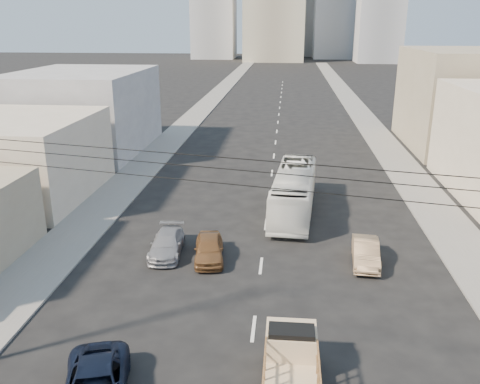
% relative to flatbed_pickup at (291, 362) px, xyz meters
% --- Properties ---
extents(sidewalk_left, '(3.50, 180.00, 0.12)m').
position_rel_flatbed_pickup_xyz_m(sidewalk_left, '(-13.33, 65.60, -1.03)').
color(sidewalk_left, slate).
rests_on(sidewalk_left, ground).
extents(sidewalk_right, '(3.50, 180.00, 0.12)m').
position_rel_flatbed_pickup_xyz_m(sidewalk_right, '(10.17, 65.60, -1.03)').
color(sidewalk_right, slate).
rests_on(sidewalk_right, ground).
extents(lane_dashes, '(0.15, 104.00, 0.01)m').
position_rel_flatbed_pickup_xyz_m(lane_dashes, '(-1.58, 48.60, -1.09)').
color(lane_dashes, silver).
rests_on(lane_dashes, ground).
extents(flatbed_pickup, '(1.95, 4.41, 1.90)m').
position_rel_flatbed_pickup_xyz_m(flatbed_pickup, '(0.00, 0.00, 0.00)').
color(flatbed_pickup, '#D2B58D').
rests_on(flatbed_pickup, ground).
extents(city_bus, '(3.42, 11.04, 3.03)m').
position_rel_flatbed_pickup_xyz_m(city_bus, '(0.23, 18.12, 0.42)').
color(city_bus, white).
rests_on(city_bus, ground).
extents(sedan_brown, '(2.09, 4.09, 1.33)m').
position_rel_flatbed_pickup_xyz_m(sedan_brown, '(-4.50, 10.12, -0.43)').
color(sedan_brown, brown).
rests_on(sedan_brown, ground).
extents(sedan_tan, '(1.67, 4.01, 1.29)m').
position_rel_flatbed_pickup_xyz_m(sedan_tan, '(4.11, 10.44, -0.45)').
color(sedan_tan, '#9C7C5B').
rests_on(sedan_tan, ground).
extents(sedan_grey, '(2.00, 4.33, 1.23)m').
position_rel_flatbed_pickup_xyz_m(sedan_grey, '(-7.00, 10.62, -0.48)').
color(sedan_grey, gray).
rests_on(sedan_grey, ground).
extents(overhead_wires, '(23.01, 5.02, 0.72)m').
position_rel_flatbed_pickup_xyz_m(overhead_wires, '(-1.58, -2.90, 7.87)').
color(overhead_wires, black).
rests_on(overhead_wires, ground).
extents(bldg_right_far, '(12.00, 16.00, 10.00)m').
position_rel_flatbed_pickup_xyz_m(bldg_right_far, '(18.42, 39.60, 3.91)').
color(bldg_right_far, gray).
rests_on(bldg_right_far, ground).
extents(bldg_left_mid, '(11.00, 12.00, 6.00)m').
position_rel_flatbed_pickup_xyz_m(bldg_left_mid, '(-20.58, 19.60, 1.91)').
color(bldg_left_mid, '#C3B59D').
rests_on(bldg_left_mid, ground).
extents(bldg_left_far, '(12.00, 16.00, 8.00)m').
position_rel_flatbed_pickup_xyz_m(bldg_left_far, '(-21.08, 34.60, 2.91)').
color(bldg_left_far, gray).
rests_on(bldg_left_far, ground).
extents(midrise_ne, '(16.00, 16.00, 40.00)m').
position_rel_flatbed_pickup_xyz_m(midrise_ne, '(16.42, 180.60, 18.91)').
color(midrise_ne, '#9A9DA2').
rests_on(midrise_ne, ground).
extents(midrise_nw, '(15.00, 15.00, 34.00)m').
position_rel_flatbed_pickup_xyz_m(midrise_nw, '(-27.58, 175.60, 15.91)').
color(midrise_nw, '#9A9DA2').
rests_on(midrise_nw, ground).
extents(midrise_east, '(14.00, 14.00, 28.00)m').
position_rel_flatbed_pickup_xyz_m(midrise_east, '(28.42, 160.60, 12.91)').
color(midrise_east, '#9A9DA2').
rests_on(midrise_east, ground).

